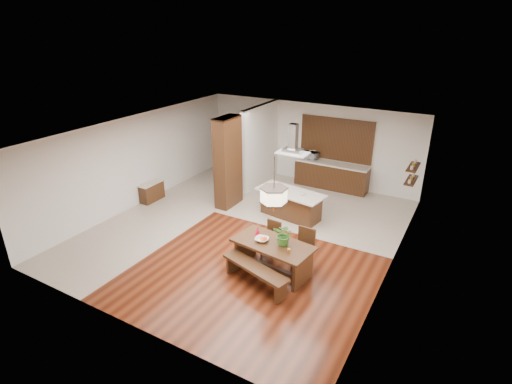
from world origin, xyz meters
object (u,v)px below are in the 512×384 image
Objects in this scene: pendant_lantern at (274,185)px; foliage_plant at (284,235)px; dining_chair_left at (270,239)px; kitchen_island at (291,204)px; range_hood at (293,139)px; microwave at (311,155)px; dining_chair_right at (303,250)px; hallway_console at (152,192)px; island_cup at (302,194)px; dining_table at (273,251)px; fruit_bowl at (262,239)px; dining_bench at (255,276)px.

pendant_lantern is 2.47× the size of foliage_plant.
kitchen_island is (-0.48, 2.23, -0.02)m from dining_chair_left.
range_hood reaches higher than microwave.
dining_chair_right is 1.90× the size of foliage_plant.
hallway_console is 0.87× the size of dining_chair_right.
dining_chair_left is 7.82× the size of island_cup.
dining_chair_right reaches higher than hallway_console.
dining_table is at bearing -135.10° from dining_chair_right.
fruit_bowl reaches higher than kitchen_island.
dining_chair_left is at bearing -11.88° from hallway_console.
fruit_bowl is at bearing -76.88° from dining_chair_left.
dining_chair_right is (5.95, -1.18, 0.19)m from hallway_console.
kitchen_island reaches higher than dining_table.
microwave reaches higher than dining_chair_left.
hallway_console is at bearing 163.92° from foliage_plant.
foliage_plant is 4.54× the size of island_cup.
kitchen_island is at bearing 106.93° from pendant_lantern.
dining_bench is 15.21× the size of island_cup.
kitchen_island is 4.33× the size of microwave.
island_cup is (0.40, -0.12, 0.46)m from kitchen_island.
dining_table is 3.95× the size of microwave.
dining_table is 2.22× the size of range_hood.
range_hood is (-0.60, 2.91, 1.64)m from fruit_bowl.
dining_bench is 3.63m from kitchen_island.
fruit_bowl is (5.14, -1.73, 0.51)m from hallway_console.
dining_bench is 1.76× the size of dining_chair_right.
dining_chair_right reaches higher than island_cup.
hallway_console is 5.99m from pendant_lantern.
hallway_console is at bearing 170.51° from dining_chair_right.
kitchen_island is (4.54, 1.17, 0.12)m from hallway_console.
dining_table is at bearing 0.00° from pendant_lantern.
foliage_plant is at bearing 12.15° from pendant_lantern.
range_hood is (-0.87, 2.87, 1.89)m from dining_table.
kitchen_island is at bearing 102.46° from dining_bench.
dining_chair_right is 0.46× the size of kitchen_island.
pendant_lantern is 1.22m from foliage_plant.
dining_chair_right is 1.12× the size of range_hood.
dining_chair_left is 1.72× the size of foliage_plant.
range_hood reaches higher than fruit_bowl.
range_hood is at bearing 101.64° from fruit_bowl.
microwave reaches higher than hallway_console.
island_cup reaches higher than dining_bench.
dining_chair_right is 1.04m from fruit_bowl.
fruit_bowl reaches higher than dining_bench.
dining_chair_left is 0.42× the size of kitchen_island.
fruit_bowl is (0.12, -0.67, 0.37)m from dining_chair_left.
dining_table is 0.37m from fruit_bowl.
microwave is at bearing 104.12° from pendant_lantern.
dining_chair_left is 0.91× the size of dining_chair_right.
island_cup is at bearing 95.15° from dining_chair_left.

